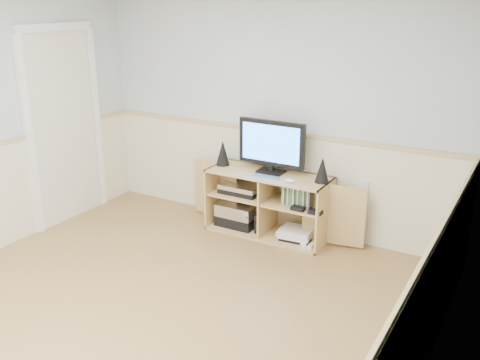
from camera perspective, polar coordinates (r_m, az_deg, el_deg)
name	(u,v)px	position (r m, az deg, el deg)	size (l,w,h in m)	color
room	(126,165)	(3.80, -12.05, 1.56)	(4.04, 4.54, 2.54)	tan
media_cabinet	(271,202)	(5.50, 3.30, -2.31)	(1.97, 0.47, 0.65)	tan
monitor	(272,145)	(5.31, 3.38, 3.79)	(0.71, 0.18, 0.53)	black
speaker_left	(223,153)	(5.59, -1.85, 2.92)	(0.14, 0.14, 0.26)	black
speaker_right	(322,170)	(5.11, 8.77, 1.09)	(0.14, 0.14, 0.25)	black
keyboard	(265,177)	(5.22, 2.65, 0.28)	(0.29, 0.12, 0.01)	silver
mouse	(290,181)	(5.10, 5.32, -0.08)	(0.10, 0.06, 0.04)	white
av_components	(240,207)	(5.65, -0.04, -2.95)	(0.51, 0.31, 0.47)	black
game_consoles	(296,234)	(5.42, 5.98, -5.73)	(0.45, 0.30, 0.11)	white
game_cases	(298,196)	(5.25, 6.21, -1.67)	(0.30, 0.14, 0.19)	#3F8C3F
wall_outlet	(362,186)	(5.27, 12.93, -0.65)	(0.12, 0.03, 0.12)	white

